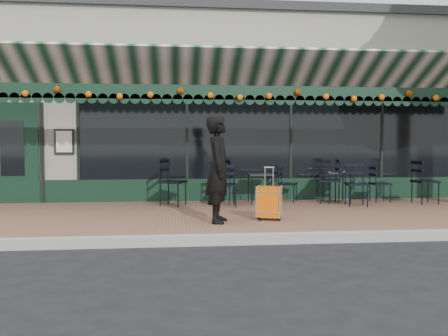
{
  "coord_description": "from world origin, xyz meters",
  "views": [
    {
      "loc": [
        -1.29,
        -6.8,
        1.46
      ],
      "look_at": [
        -0.41,
        1.6,
        1.02
      ],
      "focal_mm": 38.0,
      "sensor_mm": 36.0,
      "label": 1
    }
  ],
  "objects": [
    {
      "name": "ground",
      "position": [
        0.0,
        0.0,
        0.0
      ],
      "size": [
        80.0,
        80.0,
        0.0
      ],
      "primitive_type": "plane",
      "color": "black",
      "rests_on": "ground"
    },
    {
      "name": "sidewalk",
      "position": [
        0.0,
        2.0,
        0.07
      ],
      "size": [
        18.0,
        4.0,
        0.15
      ],
      "primitive_type": "cube",
      "color": "brown",
      "rests_on": "ground"
    },
    {
      "name": "curb",
      "position": [
        0.0,
        -0.08,
        0.07
      ],
      "size": [
        18.0,
        0.16,
        0.15
      ],
      "primitive_type": "cube",
      "color": "#9E9E99",
      "rests_on": "ground"
    },
    {
      "name": "restaurant_building",
      "position": [
        0.0,
        7.84,
        2.27
      ],
      "size": [
        12.0,
        9.6,
        4.5
      ],
      "color": "gray",
      "rests_on": "ground"
    },
    {
      "name": "woman",
      "position": [
        -0.56,
        0.96,
        1.04
      ],
      "size": [
        0.54,
        0.72,
        1.77
      ],
      "primitive_type": "imported",
      "rotation": [
        0.0,
        0.0,
        1.38
      ],
      "color": "black",
      "rests_on": "sidewalk"
    },
    {
      "name": "suitcase",
      "position": [
        0.32,
        1.11,
        0.45
      ],
      "size": [
        0.45,
        0.35,
        0.91
      ],
      "rotation": [
        0.0,
        0.0,
        -0.37
      ],
      "color": "#ED6207",
      "rests_on": "sidewalk"
    },
    {
      "name": "cafe_table_a",
      "position": [
        2.27,
        3.29,
        0.77
      ],
      "size": [
        0.56,
        0.56,
        0.69
      ],
      "color": "black",
      "rests_on": "sidewalk"
    },
    {
      "name": "cafe_table_b",
      "position": [
        0.57,
        3.37,
        0.74
      ],
      "size": [
        0.53,
        0.53,
        0.65
      ],
      "color": "black",
      "rests_on": "sidewalk"
    },
    {
      "name": "chair_a_left",
      "position": [
        2.06,
        3.23,
        0.64
      ],
      "size": [
        0.56,
        0.56,
        0.98
      ],
      "primitive_type": null,
      "rotation": [
        0.0,
        0.0,
        -1.72
      ],
      "color": "black",
      "rests_on": "sidewalk"
    },
    {
      "name": "chair_a_right",
      "position": [
        3.28,
        3.29,
        0.55
      ],
      "size": [
        0.4,
        0.4,
        0.81
      ],
      "primitive_type": null,
      "rotation": [
        0.0,
        0.0,
        1.57
      ],
      "color": "black",
      "rests_on": "sidewalk"
    },
    {
      "name": "chair_a_front",
      "position": [
        2.5,
        2.71,
        0.6
      ],
      "size": [
        0.51,
        0.51,
        0.9
      ],
      "primitive_type": null,
      "rotation": [
        0.0,
        0.0,
        -0.13
      ],
      "color": "black",
      "rests_on": "sidewalk"
    },
    {
      "name": "chair_a_extra",
      "position": [
        4.12,
        2.91,
        0.62
      ],
      "size": [
        0.51,
        0.51,
        0.95
      ],
      "primitive_type": null,
      "rotation": [
        0.0,
        0.0,
        1.64
      ],
      "color": "black",
      "rests_on": "sidewalk"
    },
    {
      "name": "chair_b_left",
      "position": [
        -0.2,
        3.45,
        0.54
      ],
      "size": [
        0.5,
        0.5,
        0.77
      ],
      "primitive_type": null,
      "rotation": [
        0.0,
        0.0,
        -1.96
      ],
      "color": "black",
      "rests_on": "sidewalk"
    },
    {
      "name": "chair_b_right",
      "position": [
        1.23,
        3.52,
        0.55
      ],
      "size": [
        0.53,
        0.53,
        0.8
      ],
      "primitive_type": null,
      "rotation": [
        0.0,
        0.0,
        1.15
      ],
      "color": "black",
      "rests_on": "sidewalk"
    },
    {
      "name": "chair_b_front",
      "position": [
        -0.22,
        2.93,
        0.59
      ],
      "size": [
        0.46,
        0.46,
        0.88
      ],
      "primitive_type": null,
      "rotation": [
        0.0,
        0.0,
        -0.03
      ],
      "color": "black",
      "rests_on": "sidewalk"
    },
    {
      "name": "chair_solo",
      "position": [
        -1.32,
        3.19,
        0.64
      ],
      "size": [
        0.65,
        0.65,
        0.99
      ],
      "primitive_type": null,
      "rotation": [
        0.0,
        0.0,
        1.14
      ],
      "color": "black",
      "rests_on": "sidewalk"
    }
  ]
}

